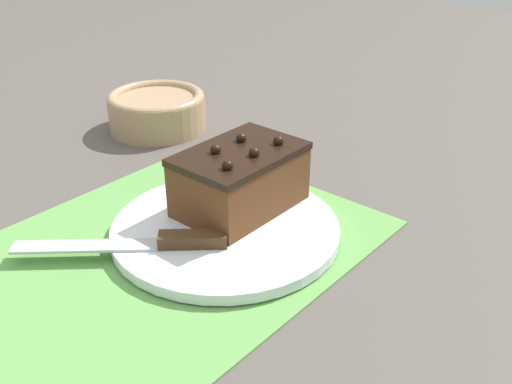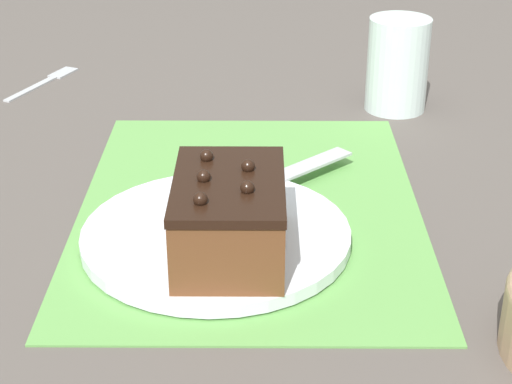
# 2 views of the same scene
# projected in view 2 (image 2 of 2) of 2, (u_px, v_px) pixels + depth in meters

# --- Properties ---
(ground_plane) EXTENTS (3.00, 3.00, 0.00)m
(ground_plane) POSITION_uv_depth(u_px,v_px,m) (250.00, 208.00, 0.86)
(ground_plane) COLOR #544C47
(placemat_woven) EXTENTS (0.46, 0.34, 0.00)m
(placemat_woven) POSITION_uv_depth(u_px,v_px,m) (250.00, 207.00, 0.86)
(placemat_woven) COLOR #609E4C
(placemat_woven) RESTS_ON ground_plane
(cake_plate) EXTENTS (0.25, 0.25, 0.01)m
(cake_plate) POSITION_uv_depth(u_px,v_px,m) (216.00, 235.00, 0.79)
(cake_plate) COLOR white
(cake_plate) RESTS_ON placemat_woven
(chocolate_cake) EXTENTS (0.14, 0.10, 0.08)m
(chocolate_cake) POSITION_uv_depth(u_px,v_px,m) (229.00, 217.00, 0.74)
(chocolate_cake) COLOR brown
(chocolate_cake) RESTS_ON cake_plate
(serving_knife) EXTENTS (0.16, 0.18, 0.01)m
(serving_knife) POSITION_uv_depth(u_px,v_px,m) (244.00, 188.00, 0.86)
(serving_knife) COLOR #472D19
(serving_knife) RESTS_ON cake_plate
(drinking_glass) EXTENTS (0.08, 0.08, 0.12)m
(drinking_glass) POSITION_uv_depth(u_px,v_px,m) (398.00, 65.00, 1.08)
(drinking_glass) COLOR silver
(drinking_glass) RESTS_ON ground_plane
(dessert_fork) EXTENTS (0.14, 0.07, 0.01)m
(dessert_fork) POSITION_uv_depth(u_px,v_px,m) (47.00, 80.00, 1.20)
(dessert_fork) COLOR #B7BABF
(dessert_fork) RESTS_ON ground_plane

